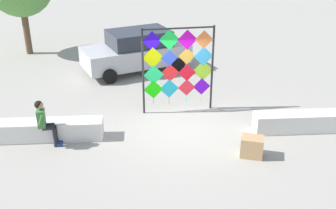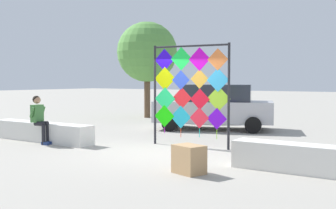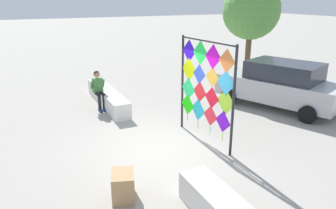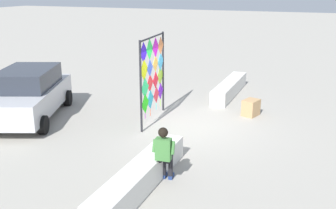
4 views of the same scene
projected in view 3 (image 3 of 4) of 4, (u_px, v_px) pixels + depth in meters
The scene contains 7 objects.
ground at pixel (161, 147), 8.96m from camera, with size 120.00×120.00×0.00m, color #9E998E.
plaza_ledge_left at pixel (107, 97), 12.40m from camera, with size 3.97×0.60×0.58m, color silver.
kite_display_rack at pixel (205, 83), 8.89m from camera, with size 2.37×0.30×2.90m.
seated_vendor at pixel (99, 87), 11.70m from camera, with size 0.65×0.54×1.43m.
parked_car at pixel (280, 84), 12.00m from camera, with size 4.82×3.41×1.72m.
cardboard_box_large at pixel (123, 186), 6.58m from camera, with size 0.60×0.45×0.58m, color tan.
tree_palm_like at pixel (250, 11), 16.78m from camera, with size 3.00×3.00×4.79m.
Camera 3 is at (7.42, -3.31, 3.96)m, focal length 34.43 mm.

